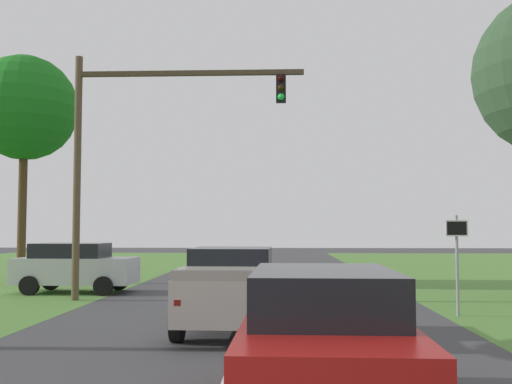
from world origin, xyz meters
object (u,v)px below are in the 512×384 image
(red_suv_near, at_px, (325,340))
(extra_tree_1, at_px, (25,109))
(traffic_light, at_px, (135,138))
(crossing_suv_far, at_px, (75,267))
(pickup_truck_lead, at_px, (233,287))
(keep_moving_sign, at_px, (457,252))

(red_suv_near, relative_size, extra_tree_1, 0.45)
(traffic_light, height_order, crossing_suv_far, traffic_light)
(pickup_truck_lead, distance_m, crossing_suv_far, 10.17)
(red_suv_near, xyz_separation_m, pickup_truck_lead, (-1.65, 6.34, 0.03))
(pickup_truck_lead, relative_size, crossing_suv_far, 1.17)
(red_suv_near, bearing_deg, pickup_truck_lead, 104.59)
(red_suv_near, xyz_separation_m, traffic_light, (-5.34, 11.95, 4.34))
(red_suv_near, distance_m, traffic_light, 13.79)
(red_suv_near, bearing_deg, traffic_light, 114.06)
(crossing_suv_far, bearing_deg, keep_moving_sign, -23.70)
(extra_tree_1, bearing_deg, crossing_suv_far, -45.68)
(extra_tree_1, bearing_deg, red_suv_near, -56.93)
(traffic_light, distance_m, keep_moving_sign, 10.63)
(pickup_truck_lead, bearing_deg, traffic_light, 123.30)
(traffic_light, xyz_separation_m, extra_tree_1, (-6.37, 6.03, 2.25))
(traffic_light, relative_size, crossing_suv_far, 1.88)
(red_suv_near, distance_m, extra_tree_1, 22.44)
(keep_moving_sign, bearing_deg, extra_tree_1, 150.17)
(crossing_suv_far, bearing_deg, red_suv_near, -60.50)
(pickup_truck_lead, xyz_separation_m, extra_tree_1, (-10.06, 11.64, 6.57))
(keep_moving_sign, height_order, crossing_suv_far, keep_moving_sign)
(pickup_truck_lead, distance_m, keep_moving_sign, 6.40)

